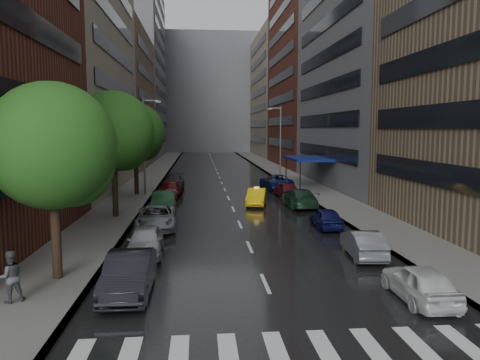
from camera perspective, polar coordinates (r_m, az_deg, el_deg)
name	(u,v)px	position (r m, az deg, el deg)	size (l,w,h in m)	color
ground	(283,324)	(16.05, 5.22, -17.06)	(220.00, 220.00, 0.00)	gray
road	(218,175)	(64.86, -2.66, 0.66)	(14.00, 140.00, 0.01)	black
sidewalk_left	(153,175)	(65.11, -10.60, 0.64)	(4.00, 140.00, 0.15)	gray
sidewalk_right	(282,174)	(65.85, 5.19, 0.79)	(4.00, 140.00, 0.15)	gray
crosswalk	(302,352)	(14.31, 7.58, -20.09)	(13.15, 2.80, 0.01)	silver
buildings_left	(116,64)	(74.94, -14.89, 13.46)	(8.00, 108.00, 38.00)	maroon
buildings_right	(314,71)	(73.87, 9.06, 12.95)	(8.05, 109.10, 36.00)	#937A5B
building_far	(208,94)	(132.87, -3.95, 10.43)	(40.00, 14.00, 32.00)	slate
tree_near	(52,146)	(20.44, -21.92, 3.85)	(5.18, 5.18, 8.26)	#382619
tree_mid	(113,131)	(33.94, -15.17, 5.73)	(5.64, 5.64, 8.99)	#382619
tree_far	(135,132)	(45.15, -12.65, 5.67)	(5.49, 5.49, 8.76)	#382619
taxi	(257,197)	(38.96, 2.03, -2.07)	(1.48, 4.23, 1.39)	yellow
parked_cars_left	(162,206)	(34.46, -9.52, -3.15)	(2.67, 36.37, 1.60)	black
parked_cars_right	(301,200)	(37.46, 7.47, -2.39)	(3.15, 37.33, 1.57)	white
ped_black_umbrella	(10,269)	(18.86, -26.24, -9.68)	(1.15, 1.07, 2.09)	#4A4B4F
street_lamp_left	(145,144)	(44.80, -11.54, 4.28)	(1.74, 0.22, 9.00)	gray
street_lamp_right	(280,140)	(60.42, 4.88, 4.87)	(1.74, 0.22, 9.00)	gray
awning	(307,159)	(50.95, 8.20, 2.60)	(4.00, 8.00, 3.12)	navy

